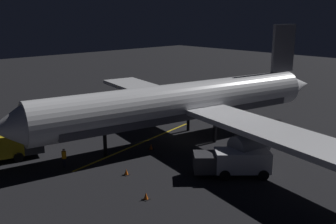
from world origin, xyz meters
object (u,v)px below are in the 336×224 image
object	(u,v)px
catering_truck	(234,162)
traffic_cone_near_left	(126,172)
ground_crew_worker	(64,158)
traffic_cone_far	(151,147)
baggage_truck	(8,147)
traffic_cone_under_wing	(66,139)
airliner	(187,103)
traffic_cone_near_right	(146,196)

from	to	relation	value
catering_truck	traffic_cone_near_left	xyz separation A→B (m)	(6.35, 6.55, -0.93)
ground_crew_worker	traffic_cone_near_left	bearing A→B (deg)	-149.87
traffic_cone_near_left	traffic_cone_far	distance (m)	6.51
ground_crew_worker	catering_truck	bearing A→B (deg)	-140.32
baggage_truck	traffic_cone_under_wing	size ratio (longest dim) A/B	10.67
airliner	traffic_cone_far	xyz separation A→B (m)	(0.17, 4.93, -3.79)
airliner	traffic_cone_under_wing	size ratio (longest dim) A/B	71.35
catering_truck	ground_crew_worker	bearing A→B (deg)	39.68
baggage_truck	traffic_cone_near_right	xyz separation A→B (m)	(-14.88, -4.19, -1.02)
catering_truck	ground_crew_worker	size ratio (longest dim) A/B	3.47
traffic_cone_near_right	traffic_cone_far	distance (m)	10.66
traffic_cone_near_left	traffic_cone_near_right	size ratio (longest dim) A/B	1.00
baggage_truck	traffic_cone_near_left	xyz separation A→B (m)	(-10.36, -5.83, -1.02)
traffic_cone_far	traffic_cone_under_wing	bearing A→B (deg)	31.31
traffic_cone_near_left	traffic_cone_under_wing	world-z (taller)	same
baggage_truck	ground_crew_worker	world-z (taller)	baggage_truck
traffic_cone_near_right	traffic_cone_under_wing	world-z (taller)	same
catering_truck	traffic_cone_under_wing	bearing A→B (deg)	18.31
traffic_cone_near_left	traffic_cone_under_wing	distance (m)	11.46
airliner	baggage_truck	bearing A→B (deg)	66.10
traffic_cone_under_wing	traffic_cone_far	size ratio (longest dim) A/B	1.00
catering_truck	ground_crew_worker	distance (m)	14.91
traffic_cone_near_right	catering_truck	bearing A→B (deg)	-102.62
catering_truck	traffic_cone_near_right	world-z (taller)	catering_truck
airliner	traffic_cone_near_right	xyz separation A→B (m)	(-7.62, 12.20, -3.79)
ground_crew_worker	traffic_cone_under_wing	distance (m)	7.32
baggage_truck	catering_truck	distance (m)	20.80
baggage_truck	traffic_cone_near_left	world-z (taller)	baggage_truck
baggage_truck	traffic_cone_under_wing	world-z (taller)	baggage_truck
baggage_truck	ground_crew_worker	bearing A→B (deg)	-151.41
traffic_cone_far	traffic_cone_near_right	bearing A→B (deg)	136.97
catering_truck	traffic_cone_near_left	distance (m)	9.17
traffic_cone_near_right	traffic_cone_far	size ratio (longest dim) A/B	1.00
airliner	traffic_cone_far	distance (m)	6.22
catering_truck	traffic_cone_far	bearing A→B (deg)	5.44
airliner	traffic_cone_near_right	size ratio (longest dim) A/B	71.35
catering_truck	traffic_cone_under_wing	size ratio (longest dim) A/B	10.99
traffic_cone_under_wing	traffic_cone_near_left	bearing A→B (deg)	176.69
ground_crew_worker	traffic_cone_under_wing	xyz separation A→B (m)	(6.32, -3.63, -0.64)
traffic_cone_near_left	traffic_cone_near_right	distance (m)	4.81
traffic_cone_near_left	traffic_cone_under_wing	size ratio (longest dim) A/B	1.00
traffic_cone_under_wing	traffic_cone_near_right	bearing A→B (deg)	171.79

